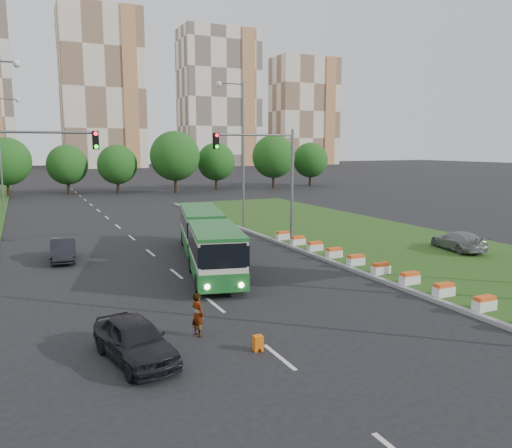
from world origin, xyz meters
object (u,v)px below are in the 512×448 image
car_left_near (135,340)px  shopping_trolley (258,343)px  pedestrian (198,314)px  traffic_mast_median (271,169)px  car_left_far (63,250)px  traffic_mast_left (20,176)px  articulated_bus (204,238)px  car_median (458,241)px

car_left_near → shopping_trolley: size_ratio=7.73×
car_left_near → pedestrian: pedestrian is taller
traffic_mast_median → car_left_far: 14.03m
traffic_mast_left → car_left_far: 5.95m
traffic_mast_median → shopping_trolley: (-8.19, -15.24, -5.08)m
articulated_bus → car_median: 16.58m
articulated_bus → car_median: size_ratio=3.48×
car_left_near → car_median: car_left_near is taller
traffic_mast_left → car_left_far: size_ratio=1.99×
pedestrian → shopping_trolley: bearing=-164.9°
car_left_far → traffic_mast_median: bearing=-3.5°
traffic_mast_median → pedestrian: 16.83m
car_left_far → pedestrian: size_ratio=2.47×
articulated_bus → pedestrian: articulated_bus is taller
car_left_far → shopping_trolley: size_ratio=7.50×
traffic_mast_left → car_left_near: size_ratio=1.93×
traffic_mast_left → shopping_trolley: traffic_mast_left is taller
traffic_mast_left → car_median: traffic_mast_left is taller
car_left_near → shopping_trolley: car_left_near is taller
traffic_mast_left → car_left_near: 14.37m
shopping_trolley → pedestrian: bearing=127.2°
traffic_mast_median → shopping_trolley: traffic_mast_median is taller
car_left_near → traffic_mast_median: bearing=38.9°
articulated_bus → shopping_trolley: bearing=-87.7°
traffic_mast_median → pedestrian: traffic_mast_median is taller
pedestrian → shopping_trolley: 2.65m
car_median → car_left_near: bearing=29.5°
car_left_far → shopping_trolley: (4.88, -17.25, -0.40)m
articulated_bus → car_left_near: (-6.55, -11.94, -0.80)m
car_median → shopping_trolley: 20.64m
car_left_near → pedestrian: (2.53, 1.18, 0.11)m
traffic_mast_left → car_median: (25.63, -5.43, -4.58)m
traffic_mast_median → car_median: (10.47, -6.43, -4.58)m
articulated_bus → car_left_far: (-7.50, 4.32, -0.84)m
traffic_mast_left → articulated_bus: traffic_mast_left is taller
traffic_mast_left → car_left_far: (2.08, 3.01, -4.69)m
shopping_trolley → car_median: bearing=29.6°
car_left_near → shopping_trolley: 4.08m
traffic_mast_left → articulated_bus: size_ratio=0.54×
car_left_near → car_median: (22.59, 7.82, 0.07)m
traffic_mast_left → car_left_near: (3.03, -13.25, -4.65)m
traffic_mast_left → shopping_trolley: (6.97, -14.24, -5.08)m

